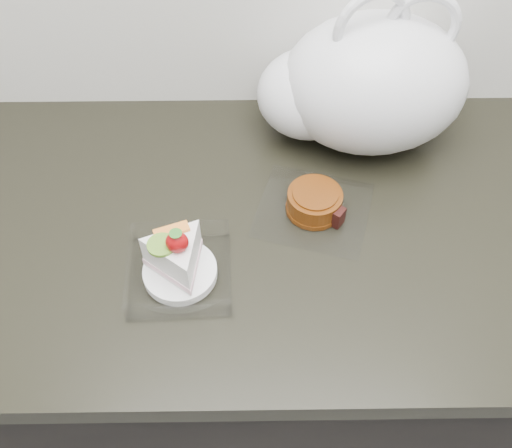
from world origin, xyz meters
TOP-DOWN VIEW (x-y plane):
  - counter at (0.00, 1.69)m, footprint 2.04×0.64m
  - cake_tray at (-0.20, 1.58)m, footprint 0.16×0.16m
  - mooncake_wrap at (0.01, 1.71)m, footprint 0.22×0.21m
  - plastic_bag at (0.10, 1.89)m, footprint 0.39×0.29m

SIDE VIEW (x-z plane):
  - counter at x=0.00m, z-range 0.00..0.90m
  - mooncake_wrap at x=0.01m, z-range 0.90..0.94m
  - cake_tray at x=-0.20m, z-range 0.87..0.99m
  - plastic_bag at x=0.10m, z-range 0.87..1.16m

